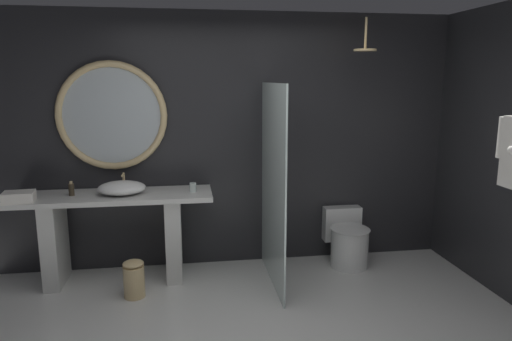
% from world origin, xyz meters
% --- Properties ---
extents(back_wall_panel, '(4.80, 0.10, 2.60)m').
position_xyz_m(back_wall_panel, '(0.00, 1.90, 1.30)').
color(back_wall_panel, '#232326').
rests_on(back_wall_panel, ground_plane).
extents(side_wall_right, '(0.10, 2.47, 2.60)m').
position_xyz_m(side_wall_right, '(2.35, 0.76, 1.30)').
color(side_wall_right, '#232326').
rests_on(side_wall_right, ground_plane).
extents(vanity_counter, '(1.87, 0.55, 0.86)m').
position_xyz_m(vanity_counter, '(-1.17, 1.55, 0.54)').
color(vanity_counter, silver).
rests_on(vanity_counter, ground_plane).
extents(vessel_sink, '(0.45, 0.37, 0.17)m').
position_xyz_m(vessel_sink, '(-1.08, 1.53, 0.93)').
color(vessel_sink, white).
rests_on(vessel_sink, vanity_counter).
extents(tumbler_cup, '(0.06, 0.06, 0.09)m').
position_xyz_m(tumbler_cup, '(-0.42, 1.54, 0.91)').
color(tumbler_cup, silver).
rests_on(tumbler_cup, vanity_counter).
extents(soap_dispenser, '(0.05, 0.05, 0.14)m').
position_xyz_m(soap_dispenser, '(-1.54, 1.55, 0.92)').
color(soap_dispenser, '#3D3323').
rests_on(soap_dispenser, vanity_counter).
extents(round_wall_mirror, '(1.06, 0.07, 1.06)m').
position_xyz_m(round_wall_mirror, '(-1.17, 1.81, 1.58)').
color(round_wall_mirror, '#D6B77F').
extents(shower_glass_panel, '(0.02, 1.14, 1.90)m').
position_xyz_m(shower_glass_panel, '(0.32, 1.28, 0.95)').
color(shower_glass_panel, silver).
rests_on(shower_glass_panel, ground_plane).
extents(rain_shower_head, '(0.21, 0.21, 0.31)m').
position_xyz_m(rain_shower_head, '(1.22, 1.40, 2.23)').
color(rain_shower_head, '#D6B77F').
extents(toilet, '(0.41, 0.60, 0.57)m').
position_xyz_m(toilet, '(1.19, 1.60, 0.27)').
color(toilet, white).
rests_on(toilet, ground_plane).
extents(waste_bin, '(0.19, 0.19, 0.34)m').
position_xyz_m(waste_bin, '(-0.97, 1.14, 0.17)').
color(waste_bin, '#D6B77F').
rests_on(waste_bin, ground_plane).
extents(folded_hand_towel, '(0.28, 0.22, 0.10)m').
position_xyz_m(folded_hand_towel, '(-1.95, 1.38, 0.91)').
color(folded_hand_towel, silver).
rests_on(folded_hand_towel, vanity_counter).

